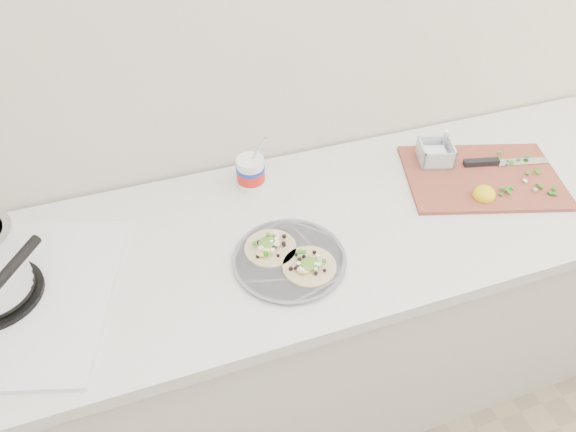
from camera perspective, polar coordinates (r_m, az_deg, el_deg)
name	(u,v)px	position (r m, az deg, el deg)	size (l,w,h in m)	color
counter	(297,322)	(1.73, 0.99, -11.67)	(2.44, 0.66, 0.90)	silver
taco_plate	(290,257)	(1.29, 0.18, -4.57)	(0.29, 0.29, 0.04)	slate
tub	(252,169)	(1.48, -4.06, 5.20)	(0.08, 0.08, 0.19)	white
cutboard	(479,172)	(1.64, 20.50, 4.65)	(0.52, 0.43, 0.07)	brown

